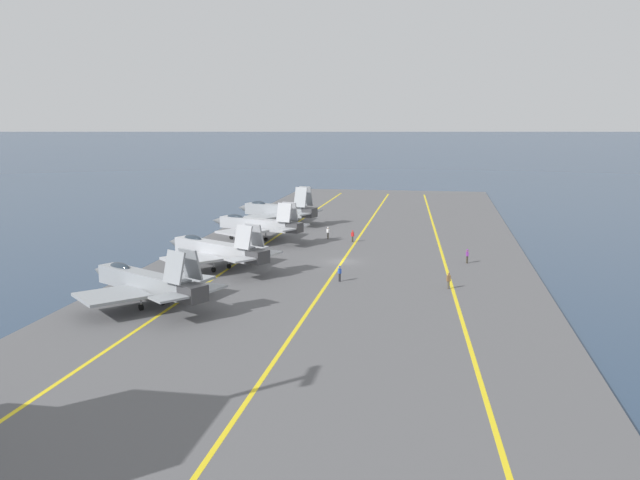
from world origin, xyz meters
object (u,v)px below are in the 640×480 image
parked_jet_third (257,225)px  parked_jet_fourth (277,210)px  crew_red_vest (353,236)px  crew_blue_vest (340,273)px  crew_brown_vest (449,280)px  parked_jet_second (216,250)px  crew_purple_vest (467,255)px  parked_jet_nearest (145,282)px  crew_white_vest (328,232)px

parked_jet_third → parked_jet_fourth: size_ratio=1.00×
parked_jet_third → crew_red_vest: bearing=-79.7°
crew_blue_vest → crew_brown_vest: (-1.29, -11.76, -0.01)m
parked_jet_second → crew_purple_vest: (8.72, -29.52, -1.42)m
crew_red_vest → crew_brown_vest: 29.07m
parked_jet_third → crew_blue_vest: parked_jet_third is taller
parked_jet_nearest → parked_jet_fourth: (52.64, -0.24, -0.03)m
crew_red_vest → crew_white_vest: bearing=64.3°
parked_jet_fourth → crew_white_vest: (-13.21, -10.95, -1.34)m
crew_blue_vest → parked_jet_fourth: bearing=22.6°
crew_purple_vest → crew_red_vest: bearing=52.2°
parked_jet_third → crew_white_vest: size_ratio=8.45×
parked_jet_nearest → crew_blue_vest: bearing=-52.1°
parked_jet_fourth → crew_red_vest: (-15.10, -14.87, -1.40)m
crew_white_vest → crew_blue_vest: crew_white_vest is taller
parked_jet_nearest → crew_blue_vest: parked_jet_nearest is taller
parked_jet_third → crew_purple_vest: bearing=-108.4°
parked_jet_second → crew_brown_vest: size_ratio=9.21×
parked_jet_fourth → crew_purple_vest: (-27.38, -30.72, -1.36)m
parked_jet_fourth → crew_purple_vest: bearing=-131.7°
crew_red_vest → crew_brown_vest: crew_brown_vest is taller
crew_purple_vest → crew_brown_vest: 13.73m
crew_red_vest → parked_jet_nearest: bearing=158.1°
parked_jet_third → parked_jet_fourth: bearing=4.0°
parked_jet_nearest → crew_blue_vest: size_ratio=9.12×
parked_jet_fourth → crew_brown_vest: 49.73m
parked_jet_second → crew_brown_vest: (-4.79, -27.07, -1.44)m
parked_jet_nearest → crew_white_vest: size_ratio=8.82×
crew_red_vest → crew_purple_vest: bearing=-127.8°
crew_white_vest → crew_blue_vest: 26.97m
parked_jet_nearest → parked_jet_third: size_ratio=1.04×
parked_jet_nearest → crew_brown_vest: size_ratio=9.21×
parked_jet_nearest → crew_red_vest: size_ratio=9.38×
crew_red_vest → crew_blue_vest: bearing=-176.2°
parked_jet_third → crew_purple_vest: size_ratio=8.66×
parked_jet_second → crew_white_vest: size_ratio=8.83×
parked_jet_nearest → parked_jet_second: parked_jet_nearest is taller
crew_white_vest → crew_blue_vest: bearing=-168.1°
crew_brown_vest → parked_jet_second: bearing=80.0°
crew_blue_vest → crew_brown_vest: bearing=-96.3°
crew_blue_vest → parked_jet_second: bearing=77.1°
parked_jet_nearest → crew_brown_vest: bearing=-67.6°
parked_jet_nearest → crew_white_vest: (39.43, -11.19, -1.37)m
parked_jet_second → crew_brown_vest: parked_jet_second is taller
parked_jet_fourth → crew_purple_vest: parked_jet_fourth is taller
crew_purple_vest → crew_brown_vest: crew_purple_vest is taller
parked_jet_nearest → parked_jet_third: parked_jet_nearest is taller
parked_jet_second → parked_jet_fourth: (36.10, 1.20, -0.06)m
parked_jet_second → parked_jet_third: size_ratio=1.04×
parked_jet_fourth → parked_jet_nearest: bearing=179.7°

